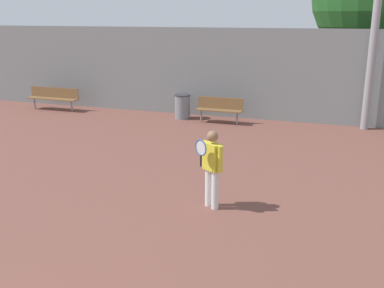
{
  "coord_description": "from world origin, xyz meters",
  "views": [
    {
      "loc": [
        3.93,
        -1.94,
        3.65
      ],
      "look_at": [
        0.82,
        7.09,
        0.89
      ],
      "focal_mm": 42.0,
      "sensor_mm": 36.0,
      "label": 1
    }
  ],
  "objects_px": {
    "bench_courtside_far": "(53,96)",
    "trash_bin": "(183,106)",
    "bench_courtside_near": "(220,107)",
    "tennis_player": "(212,165)"
  },
  "relations": [
    {
      "from": "bench_courtside_near",
      "to": "bench_courtside_far",
      "type": "height_order",
      "value": "same"
    },
    {
      "from": "bench_courtside_near",
      "to": "tennis_player",
      "type": "bearing_deg",
      "value": -75.67
    },
    {
      "from": "bench_courtside_far",
      "to": "trash_bin",
      "type": "bearing_deg",
      "value": 2.14
    },
    {
      "from": "tennis_player",
      "to": "bench_courtside_far",
      "type": "bearing_deg",
      "value": 173.97
    },
    {
      "from": "bench_courtside_far",
      "to": "trash_bin",
      "type": "height_order",
      "value": "trash_bin"
    },
    {
      "from": "bench_courtside_near",
      "to": "bench_courtside_far",
      "type": "relative_size",
      "value": 0.75
    },
    {
      "from": "trash_bin",
      "to": "tennis_player",
      "type": "bearing_deg",
      "value": -65.75
    },
    {
      "from": "bench_courtside_near",
      "to": "bench_courtside_far",
      "type": "distance_m",
      "value": 6.8
    },
    {
      "from": "tennis_player",
      "to": "bench_courtside_near",
      "type": "height_order",
      "value": "tennis_player"
    },
    {
      "from": "bench_courtside_near",
      "to": "bench_courtside_far",
      "type": "bearing_deg",
      "value": 179.99
    }
  ]
}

